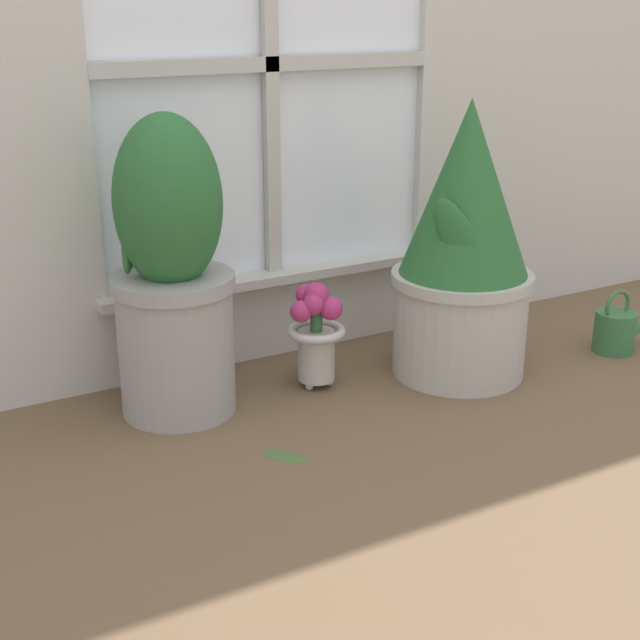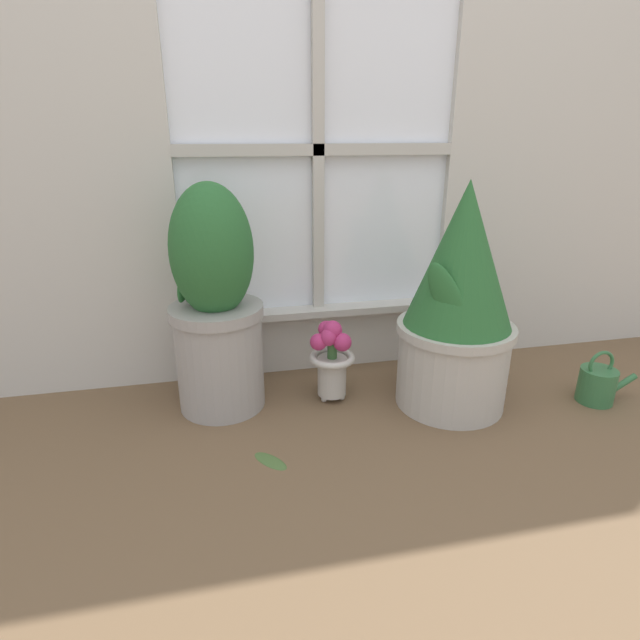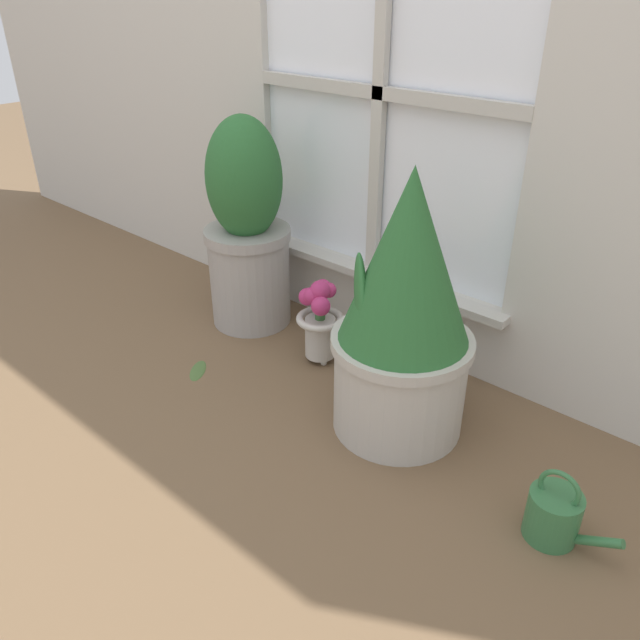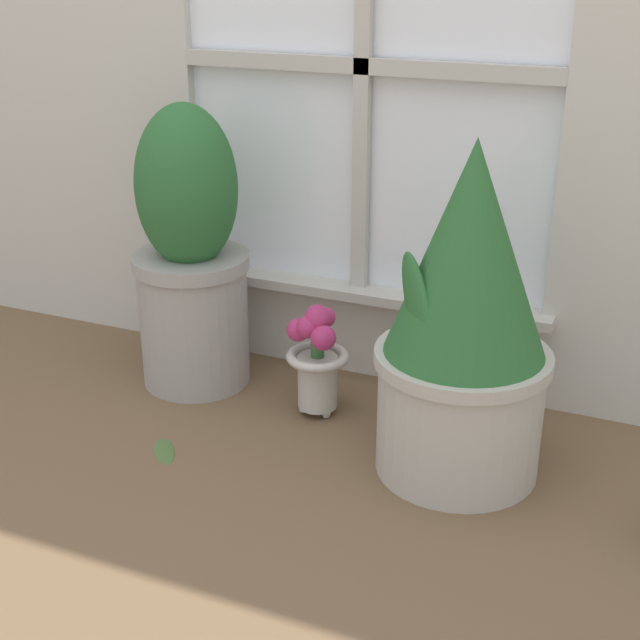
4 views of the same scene
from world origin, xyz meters
name	(u,v)px [view 2 (image 2 of 4)]	position (x,y,z in m)	size (l,w,h in m)	color
ground_plane	(366,463)	(0.00, 0.00, 0.00)	(10.00, 10.00, 0.00)	brown
potted_plant_left	(216,307)	(-0.35, 0.39, 0.32)	(0.28, 0.28, 0.68)	#9E9993
potted_plant_right	(458,303)	(0.35, 0.25, 0.33)	(0.35, 0.35, 0.69)	#B7B2A8
flower_vase	(331,357)	(-0.01, 0.35, 0.15)	(0.14, 0.14, 0.27)	#BCB7AD
watering_can	(598,384)	(0.81, 0.16, 0.06)	(0.20, 0.11, 0.18)	#336B3D
fallen_leaf	(270,460)	(-0.24, 0.06, 0.00)	(0.10, 0.11, 0.01)	#476633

